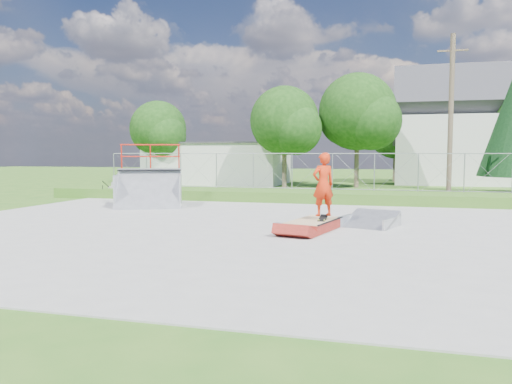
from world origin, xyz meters
TOP-DOWN VIEW (x-y plane):
  - ground at (0.00, 0.00)m, footprint 120.00×120.00m
  - concrete_pad at (0.00, 0.00)m, footprint 20.00×16.00m
  - grass_berm at (0.00, 9.50)m, footprint 24.00×3.00m
  - grind_box at (2.64, 0.62)m, footprint 1.52×2.38m
  - quarter_pipe at (-5.04, 5.04)m, footprint 3.36×3.14m
  - flat_bank_ramp at (4.20, 1.78)m, footprint 1.89×1.95m
  - skateboard at (2.89, 0.68)m, footprint 0.23×0.80m
  - skater at (2.89, 0.68)m, footprint 0.81×0.75m
  - concrete_stairs at (-8.50, 8.70)m, footprint 1.50×1.60m
  - chain_link_fence at (0.00, 10.50)m, footprint 20.00×0.06m
  - utility_building_flat at (-8.00, 22.00)m, footprint 10.00×6.00m
  - gable_house at (9.00, 26.00)m, footprint 8.40×6.08m
  - utility_pole at (7.50, 12.00)m, footprint 0.24×0.24m
  - tree_left_near at (-1.75, 17.83)m, footprint 4.76×4.48m
  - tree_center at (2.78, 19.81)m, footprint 5.44×5.12m
  - tree_left_far at (-11.77, 19.85)m, footprint 4.42×4.16m
  - tree_back_mid at (5.21, 27.86)m, footprint 4.08×3.84m

SIDE VIEW (x-z plane):
  - ground at x=0.00m, z-range 0.00..0.00m
  - concrete_pad at x=0.00m, z-range 0.00..0.04m
  - grind_box at x=2.64m, z-range 0.00..0.33m
  - flat_bank_ramp at x=4.20m, z-range 0.00..0.45m
  - grass_berm at x=0.00m, z-range 0.00..0.50m
  - skateboard at x=2.89m, z-range 0.31..0.44m
  - concrete_stairs at x=-8.50m, z-range 0.00..0.80m
  - skater at x=2.89m, z-range 0.37..2.23m
  - quarter_pipe at x=-5.04m, z-range 0.00..2.69m
  - chain_link_fence at x=0.00m, z-range 0.50..2.30m
  - utility_building_flat at x=-8.00m, z-range 0.00..3.00m
  - tree_back_mid at x=5.21m, z-range 0.78..6.48m
  - gable_house at x=9.00m, z-range -0.63..8.31m
  - tree_left_far at x=-11.77m, z-range 0.85..7.02m
  - utility_pole at x=7.50m, z-range 0.00..8.00m
  - tree_left_near at x=-1.75m, z-range 0.91..7.56m
  - tree_center at x=2.78m, z-range 1.05..8.65m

